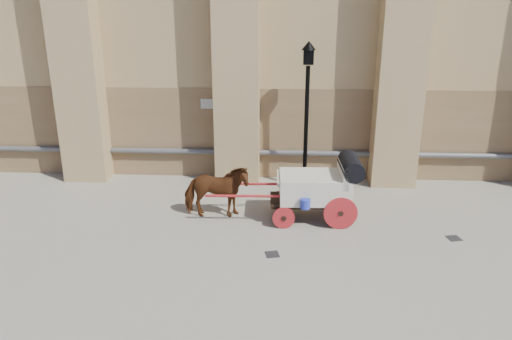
{
  "coord_description": "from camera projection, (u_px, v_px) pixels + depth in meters",
  "views": [
    {
      "loc": [
        0.41,
        -11.85,
        5.83
      ],
      "look_at": [
        -0.25,
        0.72,
        1.4
      ],
      "focal_mm": 35.0,
      "sensor_mm": 36.0,
      "label": 1
    }
  ],
  "objects": [
    {
      "name": "street_lamp",
      "position": [
        307.0,
        112.0,
        15.18
      ],
      "size": [
        0.43,
        0.43,
        4.56
      ],
      "color": "black",
      "rests_on": "ground"
    },
    {
      "name": "carriage",
      "position": [
        320.0,
        186.0,
        13.41
      ],
      "size": [
        4.16,
        1.51,
        1.81
      ],
      "rotation": [
        0.0,
        0.0,
        0.03
      ],
      "color": "black",
      "rests_on": "ground"
    },
    {
      "name": "drain_grate_near",
      "position": [
        272.0,
        254.0,
        11.83
      ],
      "size": [
        0.38,
        0.38,
        0.01
      ],
      "primitive_type": "cube",
      "rotation": [
        0.0,
        0.0,
        0.23
      ],
      "color": "black",
      "rests_on": "ground"
    },
    {
      "name": "horse",
      "position": [
        216.0,
        192.0,
        13.6
      ],
      "size": [
        1.84,
        0.93,
        1.51
      ],
      "primitive_type": "imported",
      "rotation": [
        0.0,
        0.0,
        1.64
      ],
      "color": "#5C2A12",
      "rests_on": "ground"
    },
    {
      "name": "drain_grate_far",
      "position": [
        454.0,
        238.0,
        12.61
      ],
      "size": [
        0.38,
        0.38,
        0.01
      ],
      "primitive_type": "cube",
      "rotation": [
        0.0,
        0.0,
        0.23
      ],
      "color": "black",
      "rests_on": "ground"
    },
    {
      "name": "ground",
      "position": [
        264.0,
        229.0,
        13.11
      ],
      "size": [
        90.0,
        90.0,
        0.0
      ],
      "primitive_type": "plane",
      "color": "gray",
      "rests_on": "ground"
    }
  ]
}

